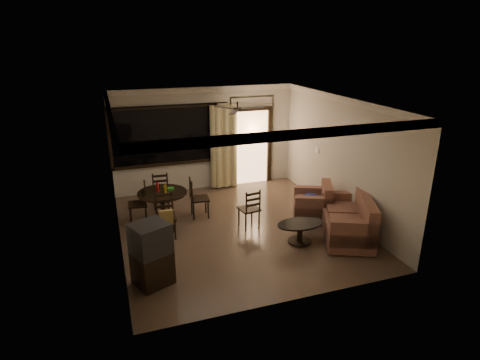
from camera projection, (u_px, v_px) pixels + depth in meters
name	position (u px, v px, depth m)	size (l,w,h in m)	color
ground	(238.00, 228.00, 8.93)	(5.50, 5.50, 0.00)	#7F6651
room_shell	(237.00, 129.00, 10.08)	(5.50, 6.70, 5.50)	beige
dining_table	(163.00, 198.00, 9.14)	(1.11, 1.11, 0.92)	black
dining_chair_west	(139.00, 211.00, 9.13)	(0.45, 0.45, 0.95)	black
dining_chair_east	(199.00, 205.00, 9.43)	(0.45, 0.45, 0.95)	black
dining_chair_south	(166.00, 224.00, 8.44)	(0.45, 0.51, 0.95)	black
dining_chair_north	(161.00, 196.00, 9.95)	(0.45, 0.45, 0.95)	black
tv_cabinet	(152.00, 254.00, 6.75)	(0.75, 0.72, 1.12)	black
sofa	(350.00, 221.00, 8.43)	(1.53, 1.94, 0.92)	#4E2C24
armchair	(315.00, 204.00, 9.31)	(1.11, 1.11, 0.84)	#4E2C24
coffee_table	(300.00, 229.00, 8.23)	(0.99, 0.59, 0.43)	black
side_chair	(249.00, 216.00, 8.89)	(0.47, 0.47, 0.93)	black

